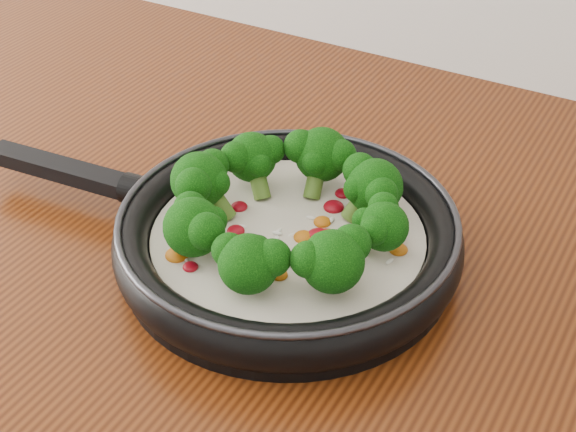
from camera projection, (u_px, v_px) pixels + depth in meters
The scene contains 1 object.
skillet at pixel (285, 231), 0.72m from camera, with size 0.48×0.33×0.09m.
Camera 1 is at (0.37, 0.57, 1.37)m, focal length 52.18 mm.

